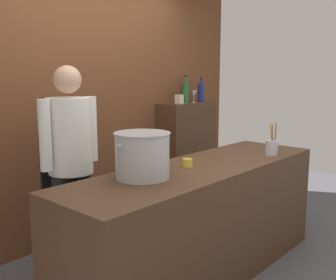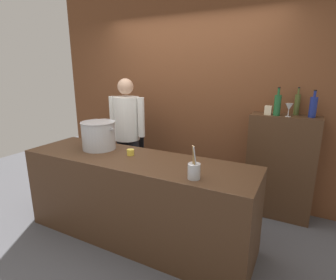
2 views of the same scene
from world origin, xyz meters
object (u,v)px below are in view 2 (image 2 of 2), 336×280
object	(u,v)px
utensil_crock	(194,170)
wine_bottle_cobalt	(313,107)
stockpot_large	(99,135)
wine_glass_wide	(289,107)
wine_bottle_green	(277,105)
spice_tin_cream	(268,110)
butter_jar	(130,152)
wine_bottle_olive	(297,104)
chef	(127,130)

from	to	relation	value
utensil_crock	wine_bottle_cobalt	xyz separation A→B (m)	(0.82, 1.39, 0.40)
stockpot_large	wine_glass_wide	distance (m)	2.14
wine_bottle_green	spice_tin_cream	size ratio (longest dim) A/B	3.08
butter_jar	wine_bottle_green	distance (m)	1.73
butter_jar	wine_bottle_green	world-z (taller)	wine_bottle_green
wine_bottle_green	spice_tin_cream	xyz separation A→B (m)	(-0.09, 0.01, -0.07)
butter_jar	wine_bottle_green	bearing A→B (deg)	39.93
wine_bottle_olive	wine_glass_wide	world-z (taller)	wine_bottle_olive
wine_bottle_cobalt	spice_tin_cream	size ratio (longest dim) A/B	2.88
spice_tin_cream	butter_jar	bearing A→B (deg)	-137.51
wine_bottle_cobalt	wine_glass_wide	distance (m)	0.25
spice_tin_cream	stockpot_large	bearing A→B (deg)	-147.11
chef	wine_bottle_cobalt	bearing A→B (deg)	-174.27
stockpot_large	butter_jar	size ratio (longest dim) A/B	5.74
utensil_crock	spice_tin_cream	xyz separation A→B (m)	(0.36, 1.36, 0.34)
stockpot_large	wine_bottle_green	xyz separation A→B (m)	(1.73, 1.04, 0.33)
wine_bottle_green	spice_tin_cream	bearing A→B (deg)	171.12
wine_bottle_green	wine_bottle_cobalt	bearing A→B (deg)	7.45
chef	stockpot_large	size ratio (longest dim) A/B	3.78
wine_bottle_olive	wine_glass_wide	distance (m)	0.18
butter_jar	wine_glass_wide	xyz separation A→B (m)	(1.40, 1.05, 0.43)
butter_jar	wine_bottle_cobalt	size ratio (longest dim) A/B	0.26
utensil_crock	wine_bottle_olive	bearing A→B (deg)	66.21
stockpot_large	wine_bottle_olive	bearing A→B (deg)	31.58
wine_bottle_olive	wine_bottle_cobalt	bearing A→B (deg)	-30.02
chef	stockpot_large	world-z (taller)	chef
stockpot_large	utensil_crock	xyz separation A→B (m)	(1.27, -0.30, -0.08)
wine_glass_wide	butter_jar	bearing A→B (deg)	-143.29
chef	wine_bottle_green	bearing A→B (deg)	-173.70
chef	spice_tin_cream	distance (m)	1.82
wine_bottle_olive	spice_tin_cream	xyz separation A→B (m)	(-0.29, -0.13, -0.07)
wine_bottle_olive	wine_bottle_green	bearing A→B (deg)	-144.26
stockpot_large	wine_glass_wide	bearing A→B (deg)	28.77
butter_jar	chef	bearing A→B (deg)	127.94
chef	wine_glass_wide	xyz separation A→B (m)	(1.96, 0.33, 0.40)
wine_bottle_olive	wine_bottle_cobalt	xyz separation A→B (m)	(0.16, -0.09, -0.01)
stockpot_large	wine_bottle_cobalt	size ratio (longest dim) A/B	1.47
wine_bottle_olive	wine_glass_wide	bearing A→B (deg)	-113.50
stockpot_large	wine_bottle_green	distance (m)	2.05
wine_bottle_olive	spice_tin_cream	size ratio (longest dim) A/B	3.06
stockpot_large	wine_bottle_cobalt	xyz separation A→B (m)	(2.09, 1.09, 0.32)
utensil_crock	wine_bottle_cobalt	size ratio (longest dim) A/B	0.98
stockpot_large	chef	bearing A→B (deg)	98.96
utensil_crock	wine_glass_wide	size ratio (longest dim) A/B	1.96
stockpot_large	utensil_crock	size ratio (longest dim) A/B	1.51
wine_bottle_olive	wine_bottle_cobalt	distance (m)	0.19
wine_bottle_green	wine_bottle_olive	bearing A→B (deg)	35.74
butter_jar	wine_bottle_green	xyz separation A→B (m)	(1.28, 1.07, 0.45)
wine_bottle_cobalt	spice_tin_cream	xyz separation A→B (m)	(-0.45, -0.03, -0.07)
utensil_crock	wine_bottle_cobalt	bearing A→B (deg)	59.55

